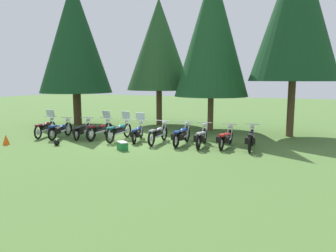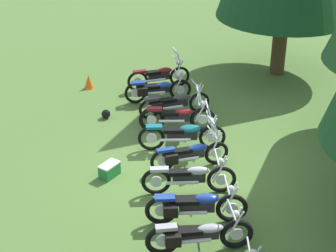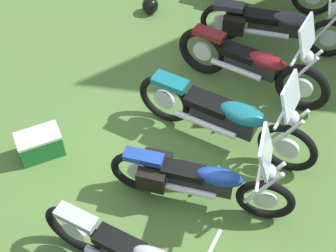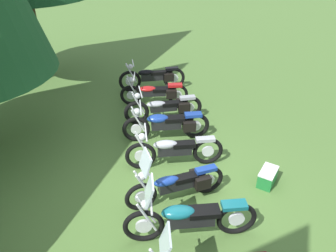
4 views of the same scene
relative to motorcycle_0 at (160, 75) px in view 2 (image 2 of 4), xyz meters
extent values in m
plane|color=#4C7033|center=(5.18, 0.60, -0.48)|extent=(80.00, 80.00, 0.00)
torus|color=black|center=(-0.19, 0.67, -0.13)|extent=(0.28, 0.71, 0.71)
cylinder|color=silver|center=(-0.19, 0.67, -0.13)|extent=(0.12, 0.28, 0.28)
torus|color=black|center=(0.20, -0.75, -0.13)|extent=(0.28, 0.71, 0.71)
cylinder|color=silver|center=(0.20, -0.75, -0.13)|extent=(0.12, 0.28, 0.28)
cube|color=black|center=(0.01, -0.04, -0.01)|extent=(0.38, 0.75, 0.27)
ellipsoid|color=maroon|center=(-0.05, 0.16, 0.16)|extent=(0.37, 0.56, 0.21)
cube|color=black|center=(0.06, -0.23, 0.13)|extent=(0.34, 0.53, 0.10)
cube|color=maroon|center=(0.18, -0.67, 0.21)|extent=(0.28, 0.47, 0.08)
cylinder|color=silver|center=(-0.24, 0.60, 0.17)|extent=(0.13, 0.34, 0.65)
cylinder|color=silver|center=(-0.10, 0.63, 0.17)|extent=(0.13, 0.34, 0.65)
cylinder|color=silver|center=(-0.15, 0.54, 0.51)|extent=(0.70, 0.23, 0.04)
sphere|color=silver|center=(-0.17, 0.63, 0.39)|extent=(0.21, 0.21, 0.17)
cylinder|color=silver|center=(0.16, -0.16, -0.11)|extent=(0.27, 0.72, 0.08)
cube|color=silver|center=(-0.16, 0.56, 0.69)|extent=(0.46, 0.26, 0.39)
torus|color=black|center=(0.92, 0.65, -0.12)|extent=(0.20, 0.72, 0.72)
cylinder|color=silver|center=(0.92, 0.65, -0.12)|extent=(0.09, 0.28, 0.28)
torus|color=black|center=(1.15, -0.78, -0.12)|extent=(0.20, 0.72, 0.72)
cylinder|color=silver|center=(1.15, -0.78, -0.12)|extent=(0.09, 0.28, 0.28)
cube|color=black|center=(1.04, -0.06, -0.03)|extent=(0.34, 0.75, 0.20)
ellipsoid|color=navy|center=(1.00, 0.13, 0.10)|extent=(0.36, 0.55, 0.16)
cube|color=black|center=(1.07, -0.26, 0.07)|extent=(0.34, 0.52, 0.10)
cube|color=navy|center=(1.14, -0.70, 0.22)|extent=(0.28, 0.47, 0.08)
cylinder|color=silver|center=(0.85, 0.58, 0.18)|extent=(0.10, 0.34, 0.65)
cylinder|color=silver|center=(1.02, 0.61, 0.18)|extent=(0.10, 0.34, 0.65)
cylinder|color=silver|center=(0.94, 0.52, 0.51)|extent=(0.62, 0.13, 0.04)
sphere|color=silver|center=(0.93, 0.61, 0.39)|extent=(0.19, 0.19, 0.17)
cylinder|color=silver|center=(1.20, -0.20, -0.10)|extent=(0.19, 0.72, 0.08)
cube|color=black|center=(0.94, -0.61, -0.02)|extent=(0.19, 0.34, 0.26)
cube|color=black|center=(1.30, -0.56, -0.02)|extent=(0.19, 0.34, 0.26)
torus|color=black|center=(1.82, 1.20, -0.15)|extent=(0.27, 0.66, 0.66)
cylinder|color=silver|center=(1.82, 1.20, -0.15)|extent=(0.12, 0.26, 0.26)
torus|color=black|center=(2.26, -0.33, -0.15)|extent=(0.27, 0.66, 0.66)
cylinder|color=silver|center=(2.26, -0.33, -0.15)|extent=(0.12, 0.26, 0.26)
cube|color=black|center=(2.04, 0.43, -0.05)|extent=(0.42, 0.82, 0.23)
ellipsoid|color=#2D2D33|center=(1.98, 0.64, 0.09)|extent=(0.41, 0.61, 0.18)
cube|color=black|center=(2.10, 0.22, 0.06)|extent=(0.38, 0.57, 0.10)
cube|color=#2D2D33|center=(2.24, -0.26, 0.17)|extent=(0.31, 0.48, 0.08)
cylinder|color=silver|center=(1.76, 1.12, 0.15)|extent=(0.13, 0.33, 0.65)
cylinder|color=silver|center=(1.91, 1.17, 0.15)|extent=(0.13, 0.33, 0.65)
cylinder|color=silver|center=(1.86, 1.07, 0.49)|extent=(0.67, 0.22, 0.04)
sphere|color=silver|center=(1.83, 1.15, 0.37)|extent=(0.21, 0.21, 0.17)
cylinder|color=silver|center=(2.22, 0.30, -0.13)|extent=(0.29, 0.78, 0.08)
cube|color=black|center=(2.04, -0.19, -0.05)|extent=(0.22, 0.35, 0.26)
cube|color=black|center=(2.37, -0.10, -0.05)|extent=(0.22, 0.35, 0.26)
torus|color=black|center=(3.06, 1.21, -0.10)|extent=(0.12, 0.75, 0.75)
cylinder|color=silver|center=(3.06, 1.21, -0.10)|extent=(0.05, 0.28, 0.28)
torus|color=black|center=(3.05, -0.26, -0.10)|extent=(0.12, 0.75, 0.75)
cylinder|color=silver|center=(3.05, -0.26, -0.10)|extent=(0.05, 0.28, 0.28)
cube|color=black|center=(3.06, 0.48, 0.00)|extent=(0.21, 0.73, 0.23)
ellipsoid|color=maroon|center=(3.06, 0.68, 0.14)|extent=(0.26, 0.52, 0.18)
cube|color=black|center=(3.05, 0.27, 0.11)|extent=(0.24, 0.49, 0.10)
cube|color=maroon|center=(3.05, -0.18, 0.24)|extent=(0.19, 0.44, 0.08)
cylinder|color=silver|center=(2.98, 1.16, 0.19)|extent=(0.05, 0.34, 0.65)
cylinder|color=silver|center=(3.14, 1.15, 0.19)|extent=(0.05, 0.34, 0.65)
cylinder|color=silver|center=(3.06, 1.07, 0.53)|extent=(0.77, 0.04, 0.04)
sphere|color=silver|center=(3.06, 1.16, 0.41)|extent=(0.17, 0.17, 0.17)
cylinder|color=silver|center=(3.18, 0.31, -0.08)|extent=(0.08, 0.73, 0.08)
cube|color=silver|center=(3.06, 1.09, 0.71)|extent=(0.44, 0.15, 0.39)
torus|color=black|center=(4.11, 1.40, -0.11)|extent=(0.10, 0.73, 0.73)
cylinder|color=silver|center=(4.11, 1.40, -0.11)|extent=(0.05, 0.29, 0.29)
torus|color=black|center=(4.13, -0.26, -0.11)|extent=(0.10, 0.73, 0.73)
cylinder|color=silver|center=(4.13, -0.26, -0.11)|extent=(0.05, 0.29, 0.29)
cube|color=black|center=(4.12, 0.57, 0.01)|extent=(0.25, 0.82, 0.26)
ellipsoid|color=#14606B|center=(4.12, 0.80, 0.17)|extent=(0.30, 0.59, 0.21)
cube|color=black|center=(4.12, 0.34, 0.14)|extent=(0.28, 0.55, 0.10)
cube|color=#14606B|center=(4.13, -0.18, 0.24)|extent=(0.22, 0.44, 0.08)
cylinder|color=silver|center=(4.02, 1.33, 0.19)|extent=(0.05, 0.34, 0.65)
cylinder|color=silver|center=(4.20, 1.34, 0.19)|extent=(0.05, 0.34, 0.65)
cylinder|color=silver|center=(4.11, 1.26, 0.52)|extent=(0.71, 0.05, 0.04)
sphere|color=silver|center=(4.11, 1.35, 0.40)|extent=(0.17, 0.17, 0.17)
cylinder|color=silver|center=(4.27, 0.39, -0.09)|extent=(0.09, 0.82, 0.08)
cube|color=silver|center=(4.11, 1.28, 0.70)|extent=(0.44, 0.16, 0.39)
torus|color=black|center=(4.87, 1.44, -0.15)|extent=(0.26, 0.65, 0.65)
cylinder|color=silver|center=(4.87, 1.44, -0.15)|extent=(0.11, 0.26, 0.25)
torus|color=black|center=(5.25, 0.03, -0.15)|extent=(0.26, 0.65, 0.65)
cylinder|color=silver|center=(5.25, 0.03, -0.15)|extent=(0.11, 0.26, 0.25)
cube|color=black|center=(5.06, 0.73, -0.05)|extent=(0.35, 0.74, 0.23)
ellipsoid|color=navy|center=(5.01, 0.93, 0.09)|extent=(0.34, 0.55, 0.18)
cube|color=black|center=(5.11, 0.54, 0.06)|extent=(0.32, 0.52, 0.10)
cube|color=navy|center=(5.23, 0.11, 0.16)|extent=(0.27, 0.47, 0.08)
cylinder|color=silver|center=(4.83, 1.36, 0.14)|extent=(0.13, 0.34, 0.65)
cylinder|color=silver|center=(4.95, 1.40, 0.14)|extent=(0.13, 0.34, 0.65)
cylinder|color=silver|center=(4.91, 1.30, 0.48)|extent=(0.71, 0.22, 0.04)
sphere|color=silver|center=(4.89, 1.39, 0.36)|extent=(0.21, 0.21, 0.17)
cylinder|color=silver|center=(5.21, 0.61, -0.13)|extent=(0.26, 0.72, 0.08)
cube|color=silver|center=(4.90, 1.32, 0.66)|extent=(0.46, 0.26, 0.39)
cube|color=black|center=(5.06, 0.19, -0.05)|extent=(0.22, 0.35, 0.26)
cube|color=black|center=(5.33, 0.26, -0.05)|extent=(0.22, 0.35, 0.26)
torus|color=black|center=(6.16, 1.43, -0.12)|extent=(0.12, 0.72, 0.71)
cylinder|color=silver|center=(6.16, 1.43, -0.12)|extent=(0.06, 0.28, 0.28)
torus|color=black|center=(6.22, -0.13, -0.12)|extent=(0.12, 0.72, 0.71)
cylinder|color=silver|center=(6.22, -0.13, -0.12)|extent=(0.06, 0.28, 0.28)
cube|color=black|center=(6.19, 0.65, -0.01)|extent=(0.21, 0.78, 0.26)
ellipsoid|color=#9EA0A8|center=(6.18, 0.86, 0.15)|extent=(0.25, 0.56, 0.20)
cube|color=black|center=(6.20, 0.43, 0.12)|extent=(0.23, 0.52, 0.10)
cube|color=#9EA0A8|center=(6.21, -0.05, 0.22)|extent=(0.18, 0.45, 0.08)
cylinder|color=silver|center=(6.10, 1.37, 0.18)|extent=(0.06, 0.34, 0.65)
cylinder|color=silver|center=(6.23, 1.37, 0.18)|extent=(0.06, 0.34, 0.65)
cylinder|color=silver|center=(6.17, 1.29, 0.51)|extent=(0.73, 0.06, 0.04)
sphere|color=silver|center=(6.16, 1.38, 0.39)|extent=(0.18, 0.18, 0.17)
cylinder|color=silver|center=(6.31, 0.48, -0.10)|extent=(0.11, 0.78, 0.08)
torus|color=black|center=(7.31, 1.53, -0.12)|extent=(0.13, 0.72, 0.72)
cylinder|color=silver|center=(7.31, 1.53, -0.12)|extent=(0.06, 0.28, 0.28)
torus|color=black|center=(7.36, -0.02, -0.12)|extent=(0.13, 0.72, 0.72)
cylinder|color=silver|center=(7.36, -0.02, -0.12)|extent=(0.06, 0.28, 0.28)
cube|color=black|center=(7.33, 0.75, 0.00)|extent=(0.26, 0.78, 0.27)
ellipsoid|color=navy|center=(7.33, 0.97, 0.16)|extent=(0.31, 0.56, 0.21)
cube|color=black|center=(7.34, 0.54, 0.13)|extent=(0.29, 0.52, 0.10)
cube|color=navy|center=(7.36, 0.06, 0.22)|extent=(0.23, 0.45, 0.08)
cylinder|color=silver|center=(7.22, 1.47, 0.18)|extent=(0.05, 0.34, 0.65)
cylinder|color=silver|center=(7.40, 1.48, 0.18)|extent=(0.05, 0.34, 0.65)
cylinder|color=silver|center=(7.31, 1.39, 0.52)|extent=(0.76, 0.06, 0.04)
sphere|color=silver|center=(7.31, 1.48, 0.40)|extent=(0.18, 0.18, 0.17)
cylinder|color=silver|center=(7.49, 0.59, -0.10)|extent=(0.10, 0.77, 0.08)
cube|color=black|center=(7.17, 0.17, -0.02)|extent=(0.15, 0.32, 0.26)
cube|color=black|center=(7.54, 0.18, -0.02)|extent=(0.15, 0.32, 0.26)
torus|color=black|center=(8.19, 1.53, -0.12)|extent=(0.20, 0.72, 0.71)
cylinder|color=silver|center=(8.19, 1.53, -0.12)|extent=(0.08, 0.27, 0.27)
torus|color=black|center=(8.37, -0.01, -0.12)|extent=(0.20, 0.72, 0.71)
cylinder|color=silver|center=(8.37, -0.01, -0.12)|extent=(0.08, 0.27, 0.27)
cube|color=black|center=(8.28, 0.76, -0.03)|extent=(0.28, 0.78, 0.20)
ellipsoid|color=#9EA0A8|center=(8.26, 0.97, 0.09)|extent=(0.30, 0.57, 0.16)
cube|color=black|center=(8.30, 0.55, 0.06)|extent=(0.28, 0.53, 0.10)
cube|color=#9EA0A8|center=(8.36, 0.07, 0.21)|extent=(0.22, 0.46, 0.08)
cylinder|color=silver|center=(8.13, 1.46, 0.18)|extent=(0.08, 0.34, 0.65)
cylinder|color=silver|center=(8.27, 1.47, 0.18)|extent=(0.08, 0.34, 0.65)
cylinder|color=silver|center=(8.21, 1.39, 0.51)|extent=(0.71, 0.12, 0.04)
sphere|color=silver|center=(8.20, 1.48, 0.39)|extent=(0.19, 0.19, 0.17)
cylinder|color=silver|center=(8.42, 0.60, -0.10)|extent=(0.17, 0.77, 0.08)
cube|color=black|center=(8.20, 0.17, -0.02)|extent=(0.18, 0.33, 0.26)
cube|color=black|center=(8.49, 0.21, -0.02)|extent=(0.18, 0.33, 0.26)
cylinder|color=silver|center=(9.35, 1.57, 0.49)|extent=(0.65, 0.06, 0.04)
cylinder|color=#42301E|center=(-1.28, 4.24, 0.58)|extent=(0.51, 0.51, 2.12)
cube|color=#1E7233|center=(5.41, -1.31, -0.32)|extent=(0.60, 0.56, 0.32)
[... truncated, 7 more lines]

